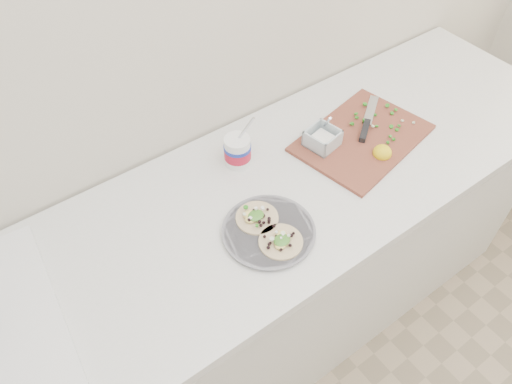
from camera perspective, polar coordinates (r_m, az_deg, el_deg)
counter at (r=1.81m, az=-1.11°, el=-10.41°), size 2.44×0.66×0.90m
taco_plate at (r=1.36m, az=1.46°, el=-4.29°), size 0.26×0.26×0.04m
tub at (r=1.51m, az=-2.01°, el=5.08°), size 0.08×0.08×0.19m
cutboard at (r=1.66m, az=11.71°, el=6.40°), size 0.48×0.37×0.07m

